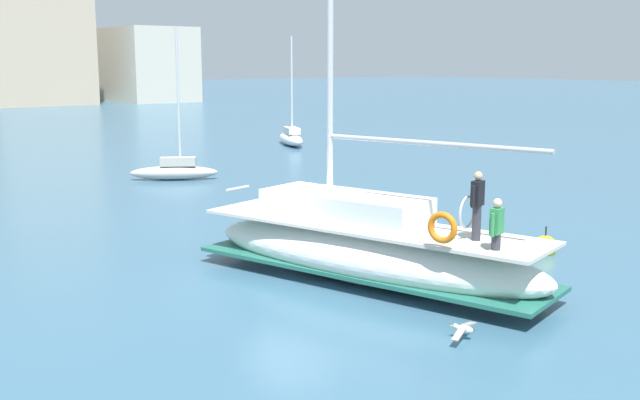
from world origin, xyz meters
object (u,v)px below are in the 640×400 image
at_px(moored_catamaran, 175,169).
at_px(moored_sloop_near, 291,137).
at_px(main_sailboat, 366,246).
at_px(mooring_buoy, 545,247).
at_px(seagull, 464,329).

bearing_deg(moored_catamaran, moored_sloop_near, 34.63).
bearing_deg(main_sailboat, moored_catamaran, 78.14).
bearing_deg(moored_sloop_near, mooring_buoy, -111.08).
bearing_deg(mooring_buoy, moored_catamaran, 96.42).
xyz_separation_m(moored_sloop_near, mooring_buoy, (-10.83, -28.10, -0.34)).
bearing_deg(moored_sloop_near, main_sailboat, -121.79).
bearing_deg(mooring_buoy, seagull, -155.21).
bearing_deg(moored_sloop_near, seagull, -119.71).
height_order(moored_sloop_near, mooring_buoy, moored_sloop_near).
xyz_separation_m(moored_sloop_near, moored_catamaran, (-12.99, -8.97, -0.05)).
distance_m(moored_catamaran, seagull, 22.93).
height_order(main_sailboat, seagull, main_sailboat).
relative_size(main_sailboat, moored_sloop_near, 2.03).
xyz_separation_m(main_sailboat, moored_catamaran, (3.81, 18.14, -0.43)).
height_order(main_sailboat, moored_catamaran, main_sailboat).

